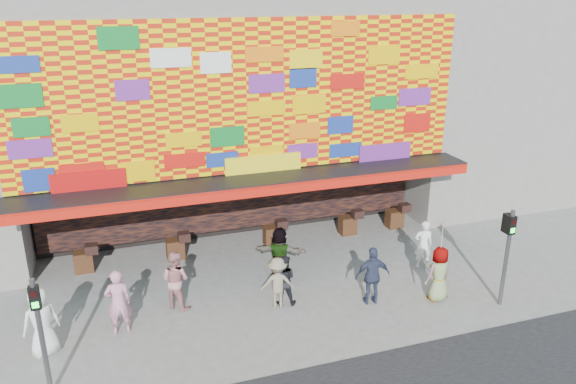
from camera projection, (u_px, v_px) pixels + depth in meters
name	position (u px, v px, depth m)	size (l,w,h in m)	color
ground	(286.00, 314.00, 16.15)	(90.00, 90.00, 0.00)	slate
shop_building	(219.00, 87.00, 21.64)	(15.20, 9.40, 10.00)	gray
neighbor_right	(505.00, 55.00, 25.10)	(11.00, 8.00, 12.00)	gray
signal_left	(40.00, 325.00, 12.32)	(0.22, 0.20, 3.00)	#59595B
signal_right	(508.00, 247.00, 16.02)	(0.22, 0.20, 3.00)	#59595B
ped_a	(41.00, 322.00, 14.10)	(0.92, 0.60, 1.87)	white
ped_b	(118.00, 302.00, 14.99)	(0.68, 0.45, 1.87)	#CA829E
ped_c	(283.00, 280.00, 16.43)	(0.76, 0.59, 1.56)	black
ped_d	(278.00, 283.00, 16.26)	(1.01, 0.58, 1.57)	gray
ped_e	(373.00, 276.00, 16.43)	(1.05, 0.44, 1.80)	#303854
ped_f	(280.00, 254.00, 17.78)	(1.66, 0.53, 1.79)	gray
ped_g	(439.00, 274.00, 16.62)	(0.84, 0.54, 1.71)	gray
ped_h	(423.00, 245.00, 18.55)	(0.61, 0.40, 1.69)	white
ped_i	(176.00, 280.00, 16.20)	(0.87, 0.68, 1.78)	tan
parasol	(443.00, 234.00, 16.18)	(1.01, 1.03, 1.83)	beige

